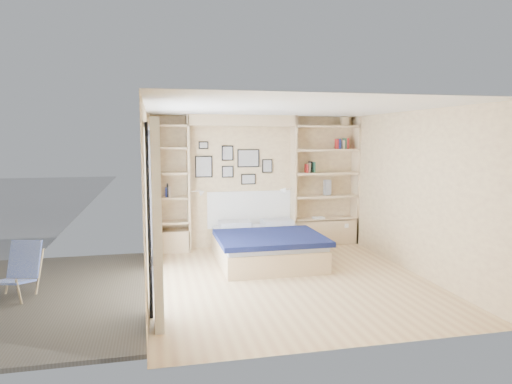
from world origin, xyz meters
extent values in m
plane|color=#DCBA84|center=(0.00, 0.00, 0.00)|extent=(4.50, 4.50, 0.00)
plane|color=beige|center=(0.00, 2.25, 1.25)|extent=(4.00, 0.00, 4.00)
plane|color=beige|center=(0.00, -2.25, 1.25)|extent=(4.00, 0.00, 4.00)
plane|color=beige|center=(-2.00, 0.00, 1.25)|extent=(0.00, 4.50, 4.50)
plane|color=beige|center=(2.00, 0.00, 1.25)|extent=(0.00, 4.50, 4.50)
plane|color=white|center=(0.00, 0.00, 2.50)|extent=(4.50, 4.50, 0.00)
cube|color=tan|center=(-1.30, 2.08, 1.25)|extent=(0.04, 0.35, 2.50)
cube|color=tan|center=(0.70, 2.08, 1.25)|extent=(0.04, 0.35, 2.50)
cube|color=tan|center=(-0.30, 2.08, 2.40)|extent=(2.00, 0.35, 0.20)
cube|color=tan|center=(1.98, 2.08, 1.25)|extent=(0.04, 0.35, 2.50)
cube|color=tan|center=(-1.98, 2.08, 1.25)|extent=(0.04, 0.35, 2.50)
cube|color=tan|center=(1.35, 2.08, 0.25)|extent=(1.30, 0.35, 0.50)
cube|color=tan|center=(-1.65, 2.08, 0.20)|extent=(0.70, 0.35, 0.40)
cube|color=black|center=(-1.97, 0.00, 2.23)|extent=(0.04, 2.08, 0.06)
cube|color=black|center=(-1.97, 0.00, 0.03)|extent=(0.04, 2.08, 0.06)
cube|color=black|center=(-1.97, -1.02, 1.10)|extent=(0.04, 0.06, 2.20)
cube|color=black|center=(-1.97, 1.02, 1.10)|extent=(0.04, 0.06, 2.20)
cube|color=silver|center=(-1.98, 0.00, 1.12)|extent=(0.01, 2.00, 2.20)
cube|color=white|center=(-1.88, -1.30, 1.15)|extent=(0.10, 0.45, 2.30)
cube|color=white|center=(-1.88, 1.30, 1.15)|extent=(0.10, 0.45, 2.30)
cube|color=tan|center=(1.35, 2.08, 0.50)|extent=(1.30, 0.35, 0.04)
cube|color=tan|center=(1.35, 2.08, 0.95)|extent=(1.30, 0.35, 0.04)
cube|color=tan|center=(1.35, 2.08, 1.40)|extent=(1.30, 0.35, 0.04)
cube|color=tan|center=(1.35, 2.08, 1.85)|extent=(1.30, 0.35, 0.04)
cube|color=tan|center=(1.35, 2.08, 2.30)|extent=(1.30, 0.35, 0.04)
cube|color=tan|center=(-1.65, 2.08, 0.55)|extent=(0.70, 0.35, 0.04)
cube|color=tan|center=(-1.65, 2.08, 1.00)|extent=(0.70, 0.35, 0.04)
cube|color=tan|center=(-1.65, 2.08, 1.45)|extent=(0.70, 0.35, 0.04)
cube|color=tan|center=(-1.65, 2.08, 1.90)|extent=(0.70, 0.35, 0.04)
cube|color=tan|center=(-1.65, 2.08, 2.30)|extent=(0.70, 0.35, 0.04)
cube|color=tan|center=(-0.09, 1.11, 0.18)|extent=(1.61, 2.01, 0.35)
cube|color=#B7BBC7|center=(-0.09, 1.11, 0.40)|extent=(1.57, 1.97, 0.10)
cube|color=#0F153D|center=(-0.09, 0.77, 0.47)|extent=(1.71, 1.41, 0.08)
cube|color=#B7BBC7|center=(-0.49, 1.81, 0.51)|extent=(0.55, 0.40, 0.12)
cube|color=#B7BBC7|center=(0.31, 1.81, 0.51)|extent=(0.55, 0.40, 0.12)
cube|color=white|center=(-0.09, 2.22, 0.72)|extent=(1.71, 0.04, 0.70)
cube|color=black|center=(-1.00, 2.23, 1.55)|extent=(0.32, 0.02, 0.40)
cube|color=gray|center=(-1.00, 2.21, 1.55)|extent=(0.28, 0.01, 0.36)
cube|color=black|center=(-0.55, 2.23, 1.80)|extent=(0.22, 0.02, 0.28)
cube|color=gray|center=(-0.55, 2.21, 1.80)|extent=(0.18, 0.01, 0.24)
cube|color=black|center=(-0.55, 2.23, 1.45)|extent=(0.22, 0.02, 0.22)
cube|color=gray|center=(-0.55, 2.21, 1.45)|extent=(0.18, 0.01, 0.18)
cube|color=black|center=(-0.15, 2.23, 1.70)|extent=(0.42, 0.02, 0.34)
cube|color=gray|center=(-0.15, 2.21, 1.70)|extent=(0.38, 0.01, 0.30)
cube|color=black|center=(-0.15, 2.23, 1.30)|extent=(0.28, 0.02, 0.20)
cube|color=gray|center=(-0.15, 2.21, 1.30)|extent=(0.24, 0.01, 0.16)
cube|color=black|center=(0.22, 2.23, 1.55)|extent=(0.20, 0.02, 0.26)
cube|color=gray|center=(0.22, 2.21, 1.55)|extent=(0.16, 0.01, 0.22)
cube|color=black|center=(-1.00, 2.23, 1.95)|extent=(0.18, 0.02, 0.14)
cube|color=gray|center=(-1.00, 2.21, 1.95)|extent=(0.14, 0.01, 0.10)
cylinder|color=silver|center=(-1.16, 2.00, 1.12)|extent=(0.20, 0.02, 0.02)
cone|color=white|center=(-1.06, 2.00, 1.10)|extent=(0.13, 0.12, 0.15)
cylinder|color=silver|center=(0.56, 2.00, 1.12)|extent=(0.20, 0.02, 0.02)
cone|color=white|center=(0.46, 2.00, 1.10)|extent=(0.13, 0.12, 0.15)
cube|color=#A51E1E|center=(0.96, 2.07, 1.50)|extent=(0.02, 0.15, 0.16)
cube|color=black|center=(1.03, 2.07, 1.53)|extent=(0.03, 0.15, 0.22)
cube|color=#BFB28C|center=(1.03, 2.07, 1.51)|extent=(0.04, 0.15, 0.18)
cube|color=#26593F|center=(1.10, 2.07, 1.52)|extent=(0.03, 0.15, 0.20)
cube|color=#A51E1E|center=(1.57, 2.07, 1.97)|extent=(0.02, 0.15, 0.19)
cube|color=navy|center=(1.62, 2.07, 1.97)|extent=(0.03, 0.15, 0.20)
cube|color=#BFB28C|center=(1.69, 2.07, 1.95)|extent=(0.04, 0.15, 0.17)
cube|color=#26593F|center=(1.73, 2.07, 1.98)|extent=(0.03, 0.15, 0.21)
cube|color=#A51E1E|center=(1.78, 2.07, 1.97)|extent=(0.03, 0.15, 0.21)
cube|color=navy|center=(-1.70, 2.07, 1.11)|extent=(0.02, 0.15, 0.17)
cube|color=black|center=(-1.68, 2.07, 1.14)|extent=(0.03, 0.15, 0.24)
cube|color=#C8AA93|center=(-1.64, 2.07, 1.12)|extent=(0.03, 0.15, 0.19)
cube|color=tan|center=(1.72, 2.07, 2.40)|extent=(0.13, 0.13, 0.15)
cone|color=tan|center=(1.72, 2.07, 2.51)|extent=(0.20, 0.20, 0.08)
cube|color=slate|center=(1.39, 2.07, 1.12)|extent=(0.12, 0.12, 0.30)
cube|color=white|center=(1.20, 2.02, 0.54)|extent=(0.22, 0.16, 0.03)
cube|color=brown|center=(-3.60, 0.00, 0.00)|extent=(3.20, 4.00, 0.05)
cylinder|color=tan|center=(-3.57, -0.33, 0.19)|extent=(0.06, 0.13, 0.37)
cylinder|color=tan|center=(-3.84, 0.27, 0.28)|extent=(0.10, 0.30, 0.60)
cylinder|color=tan|center=(-3.44, 0.17, 0.28)|extent=(0.10, 0.30, 0.60)
cube|color=#2B45AE|center=(-3.72, -0.10, 0.26)|extent=(0.53, 0.59, 0.14)
cube|color=#2B45AE|center=(-3.64, 0.25, 0.46)|extent=(0.46, 0.30, 0.49)
camera|label=1|loc=(-1.88, -6.28, 2.08)|focal=32.00mm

